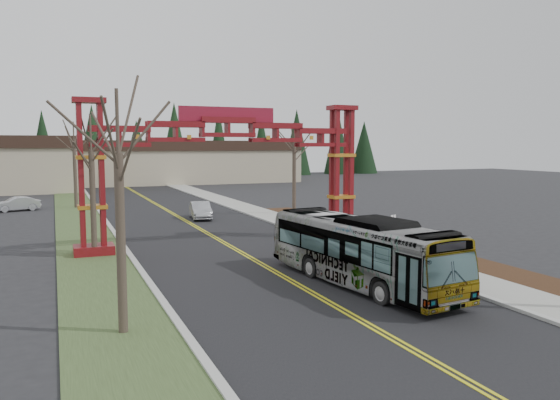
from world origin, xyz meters
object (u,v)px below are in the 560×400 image
gateway_arch (228,150)px  barrel_south (379,235)px  barrel_mid (354,229)px  barrel_north (335,224)px  bare_tree_median_mid (91,153)px  bare_tree_median_far (74,146)px  bare_tree_right_far (294,148)px  retail_building_east (178,161)px  parked_car_far_a (16,204)px  street_sign (393,224)px  transit_bus (360,251)px  bare_tree_median_near (118,154)px  silver_sedan (200,210)px

gateway_arch → barrel_south: size_ratio=19.34×
barrel_mid → barrel_north: 2.76m
bare_tree_median_mid → bare_tree_median_far: bare_tree_median_far is taller
bare_tree_right_far → gateway_arch: bearing=-129.1°
bare_tree_median_far → retail_building_east: bearing=63.7°
parked_car_far_a → street_sign: size_ratio=2.08×
transit_bus → barrel_mid: (6.60, 11.73, -1.11)m
bare_tree_median_near → silver_sedan: bearing=70.6°
retail_building_east → bare_tree_right_far: bearing=-90.0°
gateway_arch → barrel_south: 11.17m
street_sign → barrel_south: 1.97m
silver_sedan → barrel_north: bearing=-44.8°
barrel_mid → bare_tree_median_near: bearing=-140.3°
silver_sedan → barrel_mid: (7.67, -12.71, -0.28)m
parked_car_far_a → transit_bus: bearing=6.2°
bare_tree_median_mid → transit_bus: bearing=-46.1°
bare_tree_median_near → bare_tree_right_far: size_ratio=0.98×
street_sign → bare_tree_median_mid: bearing=167.5°
barrel_north → barrel_south: bearing=-87.9°
barrel_mid → silver_sedan: bearing=121.1°
gateway_arch → barrel_south: bearing=-15.9°
retail_building_east → barrel_mid: bearing=-90.8°
barrel_south → bare_tree_median_far: bearing=121.7°
gateway_arch → silver_sedan: 14.01m
parked_car_far_a → barrel_mid: (22.54, -24.83, -0.23)m
transit_bus → barrel_mid: transit_bus is taller
gateway_arch → bare_tree_median_far: (-8.00, 25.46, 0.24)m
gateway_arch → barrel_mid: bearing=1.2°
bare_tree_right_far → bare_tree_median_far: bearing=143.9°
retail_building_east → parked_car_far_a: bearing=-122.3°
gateway_arch → bare_tree_median_mid: (-8.00, -0.55, -0.13)m
parked_car_far_a → barrel_north: size_ratio=4.25×
bare_tree_median_near → bare_tree_right_far: bare_tree_right_far is taller
bare_tree_median_far → parked_car_far_a: bearing=-175.4°
parked_car_far_a → bare_tree_median_near: 39.83m
transit_bus → parked_car_far_a: bearing=106.5°
transit_bus → bare_tree_right_far: size_ratio=1.35×
retail_building_east → bare_tree_median_mid: bare_tree_median_mid is taller
silver_sedan → barrel_south: size_ratio=4.70×
parked_car_far_a → retail_building_east: bearing=130.3°
bare_tree_median_far → barrel_north: 28.87m
barrel_mid → transit_bus: bearing=-119.4°
bare_tree_median_mid → barrel_south: 18.28m
bare_tree_median_near → bare_tree_median_far: bare_tree_median_far is taller
gateway_arch → street_sign: gateway_arch is taller
bare_tree_right_far → barrel_south: 15.99m
retail_building_east → barrel_north: bearing=-90.8°
bare_tree_right_far → barrel_mid: bearing=-93.9°
street_sign → parked_car_far_a: bearing=127.6°
gateway_arch → silver_sedan: size_ratio=4.11×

